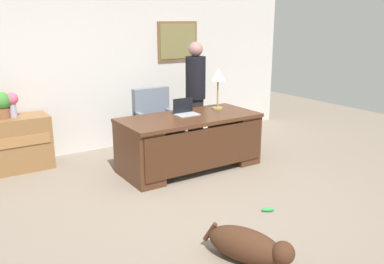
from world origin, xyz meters
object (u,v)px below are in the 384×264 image
(dog_lying, at_px, (248,246))
(desk_lamp, at_px, (218,77))
(armchair, at_px, (157,125))
(laptop, at_px, (185,111))
(person_standing, at_px, (196,94))
(desk, at_px, (191,140))
(credenza, at_px, (5,145))
(dog_toy_plush, at_px, (268,210))
(vase_with_flowers, at_px, (12,102))
(potted_plant, at_px, (2,104))

(dog_lying, distance_m, desk_lamp, 3.04)
(armchair, distance_m, laptop, 0.80)
(person_standing, bearing_deg, desk, -127.45)
(credenza, xyz_separation_m, dog_toy_plush, (2.19, -2.92, -0.36))
(armchair, bearing_deg, vase_with_flowers, 167.60)
(vase_with_flowers, bearing_deg, potted_plant, 180.00)
(laptop, height_order, dog_toy_plush, laptop)
(laptop, relative_size, desk_lamp, 0.53)
(vase_with_flowers, height_order, potted_plant, potted_plant)
(laptop, xyz_separation_m, potted_plant, (-2.19, 1.15, 0.14))
(laptop, relative_size, potted_plant, 0.89)
(person_standing, distance_m, potted_plant, 2.84)
(potted_plant, bearing_deg, vase_with_flowers, 0.00)
(laptop, bearing_deg, credenza, 152.55)
(armchair, distance_m, person_standing, 0.81)
(desk, distance_m, vase_with_flowers, 2.50)
(credenza, xyz_separation_m, armchair, (2.14, -0.43, 0.09))
(laptop, xyz_separation_m, desk_lamp, (0.60, 0.05, 0.42))
(vase_with_flowers, relative_size, dog_toy_plush, 2.36)
(desk, distance_m, person_standing, 1.11)
(desk, relative_size, dog_toy_plush, 13.50)
(person_standing, xyz_separation_m, potted_plant, (-2.80, 0.50, 0.06))
(person_standing, relative_size, laptop, 5.39)
(potted_plant, bearing_deg, dog_toy_plush, -53.51)
(person_standing, relative_size, dog_lying, 2.09)
(laptop, distance_m, vase_with_flowers, 2.37)
(desk, bearing_deg, dog_toy_plush, -91.00)
(armchair, height_order, dog_toy_plush, armchair)
(vase_with_flowers, xyz_separation_m, potted_plant, (-0.13, 0.00, -0.02))
(armchair, height_order, dog_lying, armchair)
(armchair, bearing_deg, dog_toy_plush, -88.87)
(desk_lamp, distance_m, vase_with_flowers, 2.90)
(dog_toy_plush, bearing_deg, desk, 89.00)
(armchair, distance_m, dog_lying, 3.22)
(potted_plant, bearing_deg, dog_lying, -69.31)
(person_standing, height_order, dog_toy_plush, person_standing)
(desk, distance_m, dog_lying, 2.41)
(dog_lying, xyz_separation_m, dog_toy_plush, (0.82, 0.62, -0.13))
(desk_lamp, bearing_deg, vase_with_flowers, 157.48)
(dog_lying, distance_m, potted_plant, 3.87)
(desk_lamp, distance_m, dog_toy_plush, 2.28)
(credenza, bearing_deg, desk_lamp, -21.37)
(armchair, xyz_separation_m, person_standing, (0.69, -0.07, 0.43))
(person_standing, height_order, desk_lamp, person_standing)
(potted_plant, bearing_deg, armchair, -11.66)
(armchair, bearing_deg, credenza, 168.51)
(dog_lying, xyz_separation_m, laptop, (0.85, 2.39, 0.66))
(desk, bearing_deg, person_standing, 52.55)
(armchair, relative_size, dog_toy_plush, 7.11)
(desk, bearing_deg, vase_with_flowers, 147.78)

